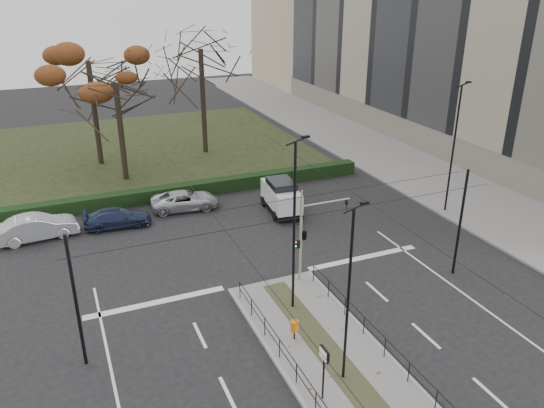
{
  "coord_description": "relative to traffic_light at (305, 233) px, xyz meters",
  "views": [
    {
      "loc": [
        -9.34,
        -17.47,
        14.76
      ],
      "look_at": [
        1.55,
        8.43,
        2.92
      ],
      "focal_mm": 35.0,
      "sensor_mm": 36.0,
      "label": 1
    }
  ],
  "objects": [
    {
      "name": "ground",
      "position": [
        -1.76,
        -4.5,
        -2.77
      ],
      "size": [
        140.0,
        140.0,
        0.0
      ],
      "primitive_type": "plane",
      "color": "black",
      "rests_on": "ground"
    },
    {
      "name": "median_island",
      "position": [
        -1.76,
        -7.0,
        -2.7
      ],
      "size": [
        4.4,
        15.0,
        0.14
      ],
      "primitive_type": "cube",
      "color": "slate",
      "rests_on": "ground"
    },
    {
      "name": "sidewalk_east",
      "position": [
        16.24,
        17.5,
        -2.7
      ],
      "size": [
        8.0,
        90.0,
        0.14
      ],
      "primitive_type": "cube",
      "color": "slate",
      "rests_on": "ground"
    },
    {
      "name": "park",
      "position": [
        -7.76,
        27.5,
        -2.72
      ],
      "size": [
        38.0,
        26.0,
        0.1
      ],
      "primitive_type": "cube",
      "color": "black",
      "rests_on": "ground"
    },
    {
      "name": "hedge",
      "position": [
        -7.76,
        14.1,
        -2.27
      ],
      "size": [
        38.0,
        1.0,
        1.0
      ],
      "primitive_type": "cube",
      "color": "black",
      "rests_on": "ground"
    },
    {
      "name": "apartment_block",
      "position": [
        26.2,
        19.47,
        7.62
      ],
      "size": [
        13.09,
        52.1,
        21.64
      ],
      "color": "tan",
      "rests_on": "ground"
    },
    {
      "name": "median_railing",
      "position": [
        -1.76,
        -7.1,
        -1.8
      ],
      "size": [
        4.14,
        13.24,
        0.92
      ],
      "color": "black",
      "rests_on": "median_island"
    },
    {
      "name": "catenary",
      "position": [
        -1.76,
        -2.88,
        0.65
      ],
      "size": [
        20.0,
        34.0,
        6.0
      ],
      "color": "black",
      "rests_on": "ground"
    },
    {
      "name": "traffic_light",
      "position": [
        0.0,
        0.0,
        0.0
      ],
      "size": [
        3.08,
        1.76,
        4.52
      ],
      "color": "gray",
      "rests_on": "median_island"
    },
    {
      "name": "litter_bin",
      "position": [
        -2.72,
        -4.56,
        -1.97
      ],
      "size": [
        0.36,
        0.36,
        0.93
      ],
      "color": "black",
      "rests_on": "median_island"
    },
    {
      "name": "info_panel",
      "position": [
        -3.27,
        -8.26,
        -0.83
      ],
      "size": [
        0.13,
        0.6,
        2.3
      ],
      "color": "black",
      "rests_on": "median_island"
    },
    {
      "name": "streetlamp_median_near",
      "position": [
        -1.94,
        -7.54,
        1.2
      ],
      "size": [
        0.63,
        0.13,
        7.54
      ],
      "color": "black",
      "rests_on": "median_island"
    },
    {
      "name": "streetlamp_median_far",
      "position": [
        -1.69,
        -2.23,
        1.7
      ],
      "size": [
        0.71,
        0.15,
        8.52
      ],
      "color": "black",
      "rests_on": "median_island"
    },
    {
      "name": "streetlamp_sidewalk",
      "position": [
        13.0,
        4.4,
        1.83
      ],
      "size": [
        0.73,
        0.15,
        8.78
      ],
      "color": "black",
      "rests_on": "sidewalk_east"
    },
    {
      "name": "parked_car_second",
      "position": [
        -13.01,
        10.8,
        -1.99
      ],
      "size": [
        4.87,
        2.12,
        1.56
      ],
      "primitive_type": "imported",
      "rotation": [
        0.0,
        0.0,
        1.67
      ],
      "color": "#B1B4BA",
      "rests_on": "ground"
    },
    {
      "name": "parked_car_third",
      "position": [
        -8.22,
        10.71,
        -2.16
      ],
      "size": [
        4.38,
        2.09,
        1.23
      ],
      "primitive_type": "imported",
      "rotation": [
        0.0,
        0.0,
        1.48
      ],
      "color": "#1D2844",
      "rests_on": "ground"
    },
    {
      "name": "parked_car_fourth",
      "position": [
        -3.47,
        11.86,
        -2.13
      ],
      "size": [
        4.87,
        2.66,
        1.29
      ],
      "primitive_type": "imported",
      "rotation": [
        0.0,
        0.0,
        1.46
      ],
      "color": "#B1B4BA",
      "rests_on": "ground"
    },
    {
      "name": "white_van",
      "position": [
        2.53,
        8.84,
        -1.58
      ],
      "size": [
        2.26,
        4.35,
        2.28
      ],
      "color": "silver",
      "rests_on": "ground"
    },
    {
      "name": "rust_tree",
      "position": [
        -7.8,
        24.37,
        6.01
      ],
      "size": [
        8.76,
        8.76,
        11.44
      ],
      "color": "black",
      "rests_on": "park"
    },
    {
      "name": "bare_tree_center",
      "position": [
        1.55,
        24.1,
        5.9
      ],
      "size": [
        8.69,
        8.69,
        12.28
      ],
      "color": "black",
      "rests_on": "park"
    },
    {
      "name": "bare_tree_near",
      "position": [
        -6.4,
        19.55,
        4.4
      ],
      "size": [
        7.49,
        7.49,
        10.14
      ],
      "color": "black",
      "rests_on": "park"
    }
  ]
}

